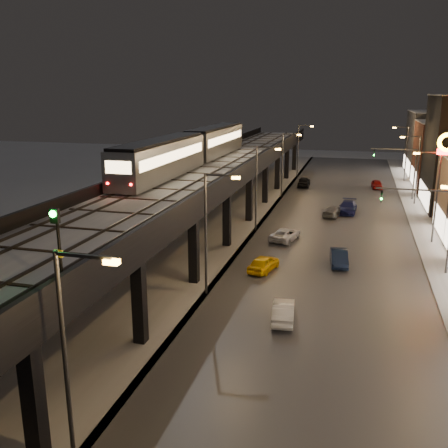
# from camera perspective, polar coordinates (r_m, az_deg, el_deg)

# --- Properties ---
(ground) EXTENTS (220.00, 220.00, 0.00)m
(ground) POSITION_cam_1_polar(r_m,az_deg,el_deg) (26.22, -9.33, -18.80)
(ground) COLOR silver
(road_surface) EXTENTS (17.00, 120.00, 0.06)m
(road_surface) POSITION_cam_1_polar(r_m,az_deg,el_deg) (56.61, 12.60, -0.24)
(road_surface) COLOR #46474D
(road_surface) RESTS_ON ground
(sidewalk_right) EXTENTS (4.00, 120.00, 0.14)m
(sidewalk_right) POSITION_cam_1_polar(r_m,az_deg,el_deg) (57.13, 22.65, -0.88)
(sidewalk_right) COLOR #9FA1A8
(sidewalk_right) RESTS_ON ground
(under_viaduct_pavement) EXTENTS (11.00, 120.00, 0.06)m
(under_viaduct_pavement) POSITION_cam_1_polar(r_m,az_deg,el_deg) (58.66, -0.67, 0.65)
(under_viaduct_pavement) COLOR #9FA1A8
(under_viaduct_pavement) RESTS_ON ground
(elevated_viaduct) EXTENTS (9.00, 100.00, 6.30)m
(elevated_viaduct) POSITION_cam_1_polar(r_m,az_deg,el_deg) (54.55, -1.59, 5.55)
(elevated_viaduct) COLOR black
(elevated_viaduct) RESTS_ON ground
(viaduct_trackbed) EXTENTS (8.40, 100.00, 0.32)m
(viaduct_trackbed) POSITION_cam_1_polar(r_m,az_deg,el_deg) (54.55, -1.57, 6.37)
(viaduct_trackbed) COLOR #B2B7C1
(viaduct_trackbed) RESTS_ON elevated_viaduct
(viaduct_parapet_streetside) EXTENTS (0.30, 100.00, 1.10)m
(viaduct_parapet_streetside) POSITION_cam_1_polar(r_m,az_deg,el_deg) (53.44, 2.95, 6.68)
(viaduct_parapet_streetside) COLOR black
(viaduct_parapet_streetside) RESTS_ON elevated_viaduct
(viaduct_parapet_far) EXTENTS (0.30, 100.00, 1.10)m
(viaduct_parapet_far) POSITION_cam_1_polar(r_m,az_deg,el_deg) (55.90, -5.86, 6.99)
(viaduct_parapet_far) COLOR black
(viaduct_parapet_far) RESTS_ON elevated_viaduct
(building_f) EXTENTS (12.20, 16.20, 11.16)m
(building_f) POSITION_cam_1_polar(r_m,az_deg,el_deg) (97.20, 23.90, 8.39)
(building_f) COLOR #3A3A3B
(building_f) RESTS_ON ground
(streetlight_left_0) EXTENTS (2.57, 0.28, 9.00)m
(streetlight_left_0) POSITION_cam_1_polar(r_m,az_deg,el_deg) (20.00, -17.16, -13.31)
(streetlight_left_0) COLOR #38383A
(streetlight_left_0) RESTS_ON ground
(streetlight_left_1) EXTENTS (2.57, 0.28, 9.00)m
(streetlight_left_1) POSITION_cam_1_polar(r_m,az_deg,el_deg) (35.40, -1.69, -0.22)
(streetlight_left_1) COLOR #38383A
(streetlight_left_1) RESTS_ON ground
(streetlight_left_2) EXTENTS (2.57, 0.28, 9.00)m
(streetlight_left_2) POSITION_cam_1_polar(r_m,az_deg,el_deg) (52.48, 4.00, 4.73)
(streetlight_left_2) COLOR #38383A
(streetlight_left_2) RESTS_ON ground
(streetlight_right_2) EXTENTS (2.56, 0.28, 9.00)m
(streetlight_right_2) POSITION_cam_1_polar(r_m,az_deg,el_deg) (52.04, 22.90, 3.50)
(streetlight_right_2) COLOR #38383A
(streetlight_right_2) RESTS_ON ground
(streetlight_left_3) EXTENTS (2.57, 0.28, 9.00)m
(streetlight_left_3) POSITION_cam_1_polar(r_m,az_deg,el_deg) (70.03, 6.90, 7.21)
(streetlight_left_3) COLOR #38383A
(streetlight_left_3) RESTS_ON ground
(streetlight_right_3) EXTENTS (2.56, 0.28, 9.00)m
(streetlight_right_3) POSITION_cam_1_polar(r_m,az_deg,el_deg) (69.70, 21.07, 6.30)
(streetlight_right_3) COLOR #38383A
(streetlight_right_3) RESTS_ON ground
(streetlight_left_4) EXTENTS (2.57, 0.28, 9.00)m
(streetlight_left_4) POSITION_cam_1_polar(r_m,az_deg,el_deg) (87.76, 8.65, 8.69)
(streetlight_left_4) COLOR #38383A
(streetlight_left_4) RESTS_ON ground
(streetlight_right_4) EXTENTS (2.56, 0.28, 9.00)m
(streetlight_right_4) POSITION_cam_1_polar(r_m,az_deg,el_deg) (87.49, 19.98, 7.96)
(streetlight_right_4) COLOR #38383A
(streetlight_right_4) RESTS_ON ground
(traffic_light_rig_a) EXTENTS (6.10, 0.34, 7.00)m
(traffic_light_rig_a) POSITION_cam_1_polar(r_m,az_deg,el_deg) (43.34, 23.10, 0.39)
(traffic_light_rig_a) COLOR #38383A
(traffic_light_rig_a) RESTS_ON ground
(traffic_light_rig_b) EXTENTS (6.10, 0.34, 7.00)m
(traffic_light_rig_b) POSITION_cam_1_polar(r_m,az_deg,el_deg) (72.67, 20.10, 6.11)
(traffic_light_rig_b) COLOR #38383A
(traffic_light_rig_b) RESTS_ON ground
(subway_train) EXTENTS (2.97, 36.21, 3.55)m
(subway_train) POSITION_cam_1_polar(r_m,az_deg,el_deg) (56.38, -3.62, 8.67)
(subway_train) COLOR gray
(subway_train) RESTS_ON viaduct_trackbed
(rail_signal) EXTENTS (0.39, 0.45, 3.33)m
(rail_signal) POSITION_cam_1_polar(r_m,az_deg,el_deg) (21.26, -18.57, -0.83)
(rail_signal) COLOR black
(rail_signal) RESTS_ON viaduct_trackbed
(car_taxi) EXTENTS (2.42, 4.15, 1.33)m
(car_taxi) POSITION_cam_1_polar(r_m,az_deg,el_deg) (41.52, 4.55, -4.57)
(car_taxi) COLOR #F8BE00
(car_taxi) RESTS_ON ground
(car_near_white) EXTENTS (1.79, 4.05, 1.29)m
(car_near_white) POSITION_cam_1_polar(r_m,az_deg,el_deg) (33.04, 6.80, -9.94)
(car_near_white) COLOR white
(car_near_white) RESTS_ON ground
(car_mid_silver) EXTENTS (2.98, 4.80, 1.24)m
(car_mid_silver) POSITION_cam_1_polar(r_m,az_deg,el_deg) (50.19, 7.01, -1.23)
(car_mid_silver) COLOR silver
(car_mid_silver) RESTS_ON ground
(car_mid_dark) EXTENTS (2.62, 4.52, 1.23)m
(car_mid_dark) POSITION_cam_1_polar(r_m,az_deg,el_deg) (60.84, 12.33, 1.39)
(car_mid_dark) COLOR slate
(car_mid_dark) RESTS_ON ground
(car_far_white) EXTENTS (1.84, 4.45, 1.51)m
(car_far_white) POSITION_cam_1_polar(r_m,az_deg,el_deg) (79.32, 9.12, 4.75)
(car_far_white) COLOR black
(car_far_white) RESTS_ON ground
(car_onc_silver) EXTENTS (1.78, 4.09, 1.31)m
(car_onc_silver) POSITION_cam_1_polar(r_m,az_deg,el_deg) (43.93, 13.02, -3.83)
(car_onc_silver) COLOR #121E3B
(car_onc_silver) RESTS_ON ground
(car_onc_white) EXTENTS (2.29, 5.03, 1.43)m
(car_onc_white) POSITION_cam_1_polar(r_m,az_deg,el_deg) (62.94, 13.95, 1.83)
(car_onc_white) COLOR #12174C
(car_onc_white) RESTS_ON ground
(car_onc_red) EXTENTS (1.78, 3.81, 1.26)m
(car_onc_red) POSITION_cam_1_polar(r_m,az_deg,el_deg) (80.28, 17.07, 4.31)
(car_onc_red) COLOR #940C0A
(car_onc_red) RESTS_ON ground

